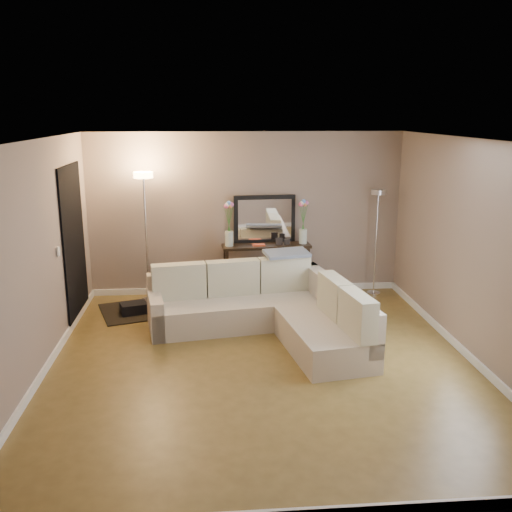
{
  "coord_description": "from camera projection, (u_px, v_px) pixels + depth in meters",
  "views": [
    {
      "loc": [
        -0.59,
        -6.25,
        2.89
      ],
      "look_at": [
        0.0,
        0.8,
        1.1
      ],
      "focal_mm": 40.0,
      "sensor_mm": 36.0,
      "label": 1
    }
  ],
  "objects": [
    {
      "name": "wall_front",
      "position": [
        301.0,
        357.0,
        3.81
      ],
      "size": [
        5.0,
        0.02,
        2.6
      ],
      "primitive_type": "cube",
      "color": "gray",
      "rests_on": "ground"
    },
    {
      "name": "wall_back",
      "position": [
        246.0,
        214.0,
        9.14
      ],
      "size": [
        5.0,
        0.02,
        2.6
      ],
      "primitive_type": "cube",
      "color": "gray",
      "rests_on": "ground"
    },
    {
      "name": "floor_lamp_lit",
      "position": [
        145.0,
        211.0,
        8.61
      ],
      "size": [
        0.36,
        0.36,
        2.03
      ],
      "color": "silver",
      "rests_on": "floor"
    },
    {
      "name": "wall_right",
      "position": [
        475.0,
        252.0,
        6.68
      ],
      "size": [
        0.02,
        5.5,
        2.6
      ],
      "primitive_type": "cube",
      "color": "gray",
      "rests_on": "ground"
    },
    {
      "name": "console_table",
      "position": [
        261.0,
        268.0,
        9.07
      ],
      "size": [
        1.41,
        0.46,
        0.86
      ],
      "color": "black",
      "rests_on": "floor"
    },
    {
      "name": "baseboard_right",
      "position": [
        463.0,
        351.0,
        6.99
      ],
      "size": [
        0.03,
        5.5,
        0.1
      ],
      "primitive_type": "cube",
      "color": "white",
      "rests_on": "ground"
    },
    {
      "name": "floor",
      "position": [
        262.0,
        362.0,
        6.8
      ],
      "size": [
        5.0,
        5.5,
        0.01
      ],
      "primitive_type": "cube",
      "color": "brown",
      "rests_on": "ground"
    },
    {
      "name": "black_bag",
      "position": [
        134.0,
        311.0,
        8.39
      ],
      "size": [
        0.44,
        0.36,
        0.24
      ],
      "primitive_type": "cube",
      "rotation": [
        0.0,
        0.0,
        0.31
      ],
      "color": "black",
      "rests_on": "charcoal_rug"
    },
    {
      "name": "throw_blanket",
      "position": [
        287.0,
        253.0,
        8.17
      ],
      "size": [
        0.69,
        0.49,
        0.08
      ],
      "primitive_type": "cube",
      "rotation": [
        0.1,
        0.0,
        0.21
      ],
      "color": "gray",
      "rests_on": "sectional_sofa"
    },
    {
      "name": "ceiling",
      "position": [
        262.0,
        139.0,
        6.16
      ],
      "size": [
        5.0,
        5.5,
        0.01
      ],
      "primitive_type": "cube",
      "color": "white",
      "rests_on": "ground"
    },
    {
      "name": "switch_plate",
      "position": [
        58.0,
        251.0,
        7.12
      ],
      "size": [
        0.02,
        0.08,
        0.12
      ],
      "primitive_type": "cube",
      "color": "white",
      "rests_on": "ground"
    },
    {
      "name": "doorway",
      "position": [
        74.0,
        244.0,
        7.97
      ],
      "size": [
        0.02,
        1.2,
        2.2
      ],
      "primitive_type": "cube",
      "color": "black",
      "rests_on": "ground"
    },
    {
      "name": "baseboard_back",
      "position": [
        246.0,
        289.0,
        9.43
      ],
      "size": [
        5.0,
        0.03,
        0.1
      ],
      "primitive_type": "cube",
      "color": "white",
      "rests_on": "ground"
    },
    {
      "name": "table_decor",
      "position": [
        267.0,
        244.0,
        8.96
      ],
      "size": [
        0.59,
        0.14,
        0.14
      ],
      "color": "#D84826",
      "rests_on": "console_table"
    },
    {
      "name": "flower_vase_right",
      "position": [
        303.0,
        226.0,
        9.01
      ],
      "size": [
        0.16,
        0.14,
        0.73
      ],
      "color": "silver",
      "rests_on": "console_table"
    },
    {
      "name": "baseboard_left",
      "position": [
        48.0,
        365.0,
        6.58
      ],
      "size": [
        0.03,
        5.5,
        0.1
      ],
      "primitive_type": "cube",
      "color": "white",
      "rests_on": "ground"
    },
    {
      "name": "leaning_mirror",
      "position": [
        265.0,
        219.0,
        9.08
      ],
      "size": [
        0.99,
        0.11,
        0.77
      ],
      "color": "black",
      "rests_on": "console_table"
    },
    {
      "name": "flower_vase_left",
      "position": [
        229.0,
        228.0,
        8.84
      ],
      "size": [
        0.16,
        0.14,
        0.73
      ],
      "color": "silver",
      "rests_on": "console_table"
    },
    {
      "name": "sectional_sofa",
      "position": [
        269.0,
        309.0,
        7.64
      ],
      "size": [
        2.83,
        2.48,
        0.87
      ],
      "color": "beige",
      "rests_on": "floor"
    },
    {
      "name": "floor_lamp_unlit",
      "position": [
        377.0,
        221.0,
        9.04
      ],
      "size": [
        0.28,
        0.28,
        1.71
      ],
      "color": "silver",
      "rests_on": "floor"
    },
    {
      "name": "wall_left",
      "position": [
        35.0,
        261.0,
        6.27
      ],
      "size": [
        0.02,
        5.5,
        2.6
      ],
      "primitive_type": "cube",
      "color": "gray",
      "rests_on": "ground"
    },
    {
      "name": "charcoal_rug",
      "position": [
        147.0,
        309.0,
        8.58
      ],
      "size": [
        1.56,
        1.34,
        0.02
      ],
      "primitive_type": "cube",
      "rotation": [
        0.0,
        0.0,
        0.31
      ],
      "color": "black",
      "rests_on": "floor"
    }
  ]
}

